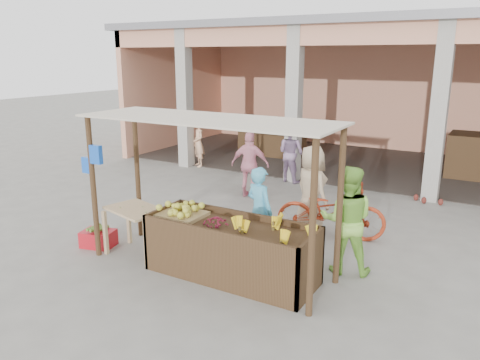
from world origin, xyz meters
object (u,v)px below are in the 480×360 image
Objects in this scene: fruit_stall at (231,252)px; vendor_green at (347,217)px; side_table at (136,216)px; vendor_blue at (260,208)px; motorcycle at (331,210)px; red_crate at (99,238)px.

fruit_stall is 1.84m from vendor_green.
side_table is 3.44m from vendor_green.
vendor_blue reaches higher than motorcycle.
red_crate is (-0.82, -0.11, -0.52)m from side_table.
vendor_blue is (2.59, 1.17, 0.66)m from red_crate.
motorcycle reaches higher than side_table.
side_table is 2.05× the size of red_crate.
red_crate is 0.27× the size of motorcycle.
vendor_green reaches higher than vendor_blue.
motorcycle is (0.82, 1.25, -0.27)m from vendor_blue.
fruit_stall is 2.29× the size of side_table.
motorcycle is (2.59, 2.32, -0.13)m from side_table.
side_table is at bearing -177.74° from fruit_stall.
side_table is 2.07m from vendor_blue.
vendor_green is (1.44, 1.04, 0.49)m from fruit_stall.
red_crate is 2.92m from vendor_blue.
vendor_blue is 0.78× the size of motorcycle.
vendor_green reaches higher than motorcycle.
fruit_stall is at bearing 19.79° from vendor_green.
red_crate is (-2.63, -0.18, -0.26)m from fruit_stall.
vendor_blue reaches higher than fruit_stall.
vendor_blue is 1.52m from motorcycle.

